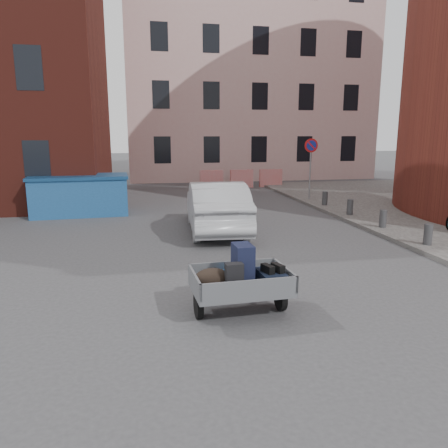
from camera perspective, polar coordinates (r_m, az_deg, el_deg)
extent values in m
plane|color=#38383A|center=(9.36, -1.81, -6.96)|extent=(120.00, 120.00, 0.00)
cube|color=#D0A3A0|center=(31.87, 2.73, 19.00)|extent=(16.00, 8.00, 14.00)
cylinder|color=gray|center=(19.75, 11.18, 6.98)|extent=(0.07, 0.07, 2.60)
cylinder|color=red|center=(19.68, 11.33, 10.02)|extent=(0.60, 0.03, 0.60)
cylinder|color=navy|center=(19.66, 11.35, 10.02)|extent=(0.44, 0.03, 0.44)
cylinder|color=#3A3A3D|center=(12.66, 25.10, -1.24)|extent=(0.22, 0.22, 0.55)
cylinder|color=#3A3A3D|center=(14.46, 20.05, 0.67)|extent=(0.22, 0.22, 0.55)
cylinder|color=#3A3A3D|center=(16.35, 16.13, 2.15)|extent=(0.22, 0.22, 0.55)
cylinder|color=#3A3A3D|center=(18.31, 13.04, 3.31)|extent=(0.22, 0.22, 0.55)
cube|color=red|center=(24.20, -1.61, 5.86)|extent=(1.30, 0.18, 1.00)
cube|color=red|center=(24.53, 2.34, 5.94)|extent=(1.30, 0.18, 1.00)
cube|color=red|center=(24.97, 6.16, 5.99)|extent=(1.30, 0.18, 1.00)
cylinder|color=black|center=(7.33, -3.35, -10.58)|extent=(0.12, 0.44, 0.44)
cylinder|color=black|center=(7.70, 7.40, -9.54)|extent=(0.12, 0.44, 0.44)
cube|color=slate|center=(7.40, 2.18, -8.37)|extent=(1.65, 1.18, 0.08)
cube|color=slate|center=(7.17, -3.87, -7.52)|extent=(0.09, 1.10, 0.28)
cube|color=slate|center=(7.58, 7.91, -6.54)|extent=(0.09, 1.10, 0.28)
cube|color=slate|center=(7.82, 1.12, -5.83)|extent=(1.60, 0.12, 0.28)
cube|color=slate|center=(6.86, 3.41, -8.43)|extent=(1.60, 0.12, 0.28)
cube|color=slate|center=(8.24, 0.45, -6.66)|extent=(0.11, 0.70, 0.06)
cube|color=#171C37|center=(7.33, 2.47, -5.34)|extent=(0.32, 0.46, 0.70)
cube|color=black|center=(7.40, 6.16, -7.07)|extent=(0.43, 0.62, 0.25)
ellipsoid|color=black|center=(7.16, -1.58, -7.18)|extent=(0.62, 0.39, 0.36)
cube|color=black|center=(7.03, 1.33, -7.03)|extent=(0.29, 0.19, 0.48)
ellipsoid|color=blue|center=(7.65, 1.10, -6.40)|extent=(0.37, 0.32, 0.24)
cube|color=black|center=(7.27, 5.73, -5.83)|extent=(0.19, 0.29, 0.13)
cube|color=black|center=(7.33, 7.06, -5.72)|extent=(0.19, 0.29, 0.13)
cube|color=#1E5391|center=(17.18, -18.27, 3.43)|extent=(3.49, 1.90, 1.36)
cube|color=navy|center=(17.10, -18.43, 5.87)|extent=(3.61, 2.02, 0.11)
imported|color=#ABADB2|center=(13.57, -1.01, 2.34)|extent=(1.94, 4.81, 1.55)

